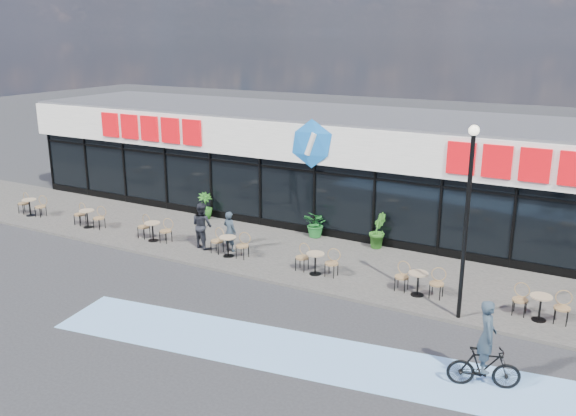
{
  "coord_description": "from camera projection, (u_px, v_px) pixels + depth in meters",
  "views": [
    {
      "loc": [
        10.31,
        -13.81,
        7.86
      ],
      "look_at": [
        0.74,
        3.5,
        2.16
      ],
      "focal_mm": 38.0,
      "sensor_mm": 36.0,
      "label": 1
    }
  ],
  "objects": [
    {
      "name": "potted_plant_mid",
      "position": [
        377.0,
        231.0,
        22.72
      ],
      "size": [
        0.71,
        0.82,
        1.32
      ],
      "primitive_type": "imported",
      "rotation": [
        0.0,
        0.0,
        1.76
      ],
      "color": "#2A641C",
      "rests_on": "sidewalk"
    },
    {
      "name": "potted_plant_left",
      "position": [
        205.0,
        206.0,
        26.28
      ],
      "size": [
        0.88,
        0.88,
        1.14
      ],
      "primitive_type": "imported",
      "rotation": [
        0.0,
        0.0,
        1.03
      ],
      "color": "#205819",
      "rests_on": "sidewalk"
    },
    {
      "name": "sidewalk",
      "position": [
        284.0,
        254.0,
        22.35
      ],
      "size": [
        44.0,
        5.0,
        0.1
      ],
      "primitive_type": "cube",
      "color": "#57544D",
      "rests_on": "ground"
    },
    {
      "name": "patron_left",
      "position": [
        230.0,
        231.0,
        22.35
      ],
      "size": [
        0.59,
        0.43,
        1.5
      ],
      "primitive_type": "imported",
      "rotation": [
        0.0,
        0.0,
        3.01
      ],
      "color": "#27323C",
      "rests_on": "sidewalk"
    },
    {
      "name": "bistro_set_6",
      "position": [
        541.0,
        304.0,
        17.05
      ],
      "size": [
        1.54,
        0.62,
        0.9
      ],
      "color": "tan",
      "rests_on": "sidewalk"
    },
    {
      "name": "bistro_set_1",
      "position": [
        89.0,
        216.0,
        25.2
      ],
      "size": [
        1.54,
        0.62,
        0.9
      ],
      "color": "tan",
      "rests_on": "sidewalk"
    },
    {
      "name": "bistro_set_3",
      "position": [
        229.0,
        243.0,
        21.94
      ],
      "size": [
        1.54,
        0.62,
        0.9
      ],
      "color": "tan",
      "rests_on": "sidewalk"
    },
    {
      "name": "potted_plant_right",
      "position": [
        316.0,
        224.0,
        23.9
      ],
      "size": [
        1.17,
        1.09,
        1.07
      ],
      "primitive_type": "imported",
      "rotation": [
        0.0,
        0.0,
        5.98
      ],
      "color": "#1F6E29",
      "rests_on": "sidewalk"
    },
    {
      "name": "bike_lane",
      "position": [
        305.0,
        354.0,
        15.46
      ],
      "size": [
        14.17,
        4.13,
        0.01
      ],
      "primitive_type": "cube",
      "rotation": [
        0.0,
        0.0,
        0.14
      ],
      "color": "#7AAFE7",
      "rests_on": "ground"
    },
    {
      "name": "bistro_set_4",
      "position": [
        317.0,
        260.0,
        20.31
      ],
      "size": [
        1.54,
        0.62,
        0.9
      ],
      "color": "tan",
      "rests_on": "sidewalk"
    },
    {
      "name": "lamp_post",
      "position": [
        467.0,
        208.0,
        16.38
      ],
      "size": [
        0.28,
        0.28,
        5.47
      ],
      "color": "black",
      "rests_on": "sidewalk"
    },
    {
      "name": "bistro_set_5",
      "position": [
        419.0,
        280.0,
        18.68
      ],
      "size": [
        1.54,
        0.62,
        0.9
      ],
      "color": "tan",
      "rests_on": "sidewalk"
    },
    {
      "name": "cyclist_a",
      "position": [
        485.0,
        356.0,
        13.84
      ],
      "size": [
        1.72,
        0.96,
        2.15
      ],
      "color": "black",
      "rests_on": "ground"
    },
    {
      "name": "bistro_set_0",
      "position": [
        32.0,
        205.0,
        26.83
      ],
      "size": [
        1.54,
        0.62,
        0.9
      ],
      "color": "tan",
      "rests_on": "sidewalk"
    },
    {
      "name": "ground",
      "position": [
        211.0,
        300.0,
        18.58
      ],
      "size": [
        120.0,
        120.0,
        0.0
      ],
      "primitive_type": "plane",
      "color": "#28282B",
      "rests_on": "ground"
    },
    {
      "name": "patron_right",
      "position": [
        202.0,
        225.0,
        22.65
      ],
      "size": [
        0.97,
        0.83,
        1.74
      ],
      "primitive_type": "imported",
      "rotation": [
        0.0,
        0.0,
        2.92
      ],
      "color": "black",
      "rests_on": "sidewalk"
    },
    {
      "name": "building",
      "position": [
        345.0,
        166.0,
        26.29
      ],
      "size": [
        30.6,
        6.57,
        4.75
      ],
      "color": "black",
      "rests_on": "ground"
    },
    {
      "name": "bistro_set_2",
      "position": [
        154.0,
        229.0,
        23.57
      ],
      "size": [
        1.54,
        0.62,
        0.9
      ],
      "color": "tan",
      "rests_on": "sidewalk"
    }
  ]
}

